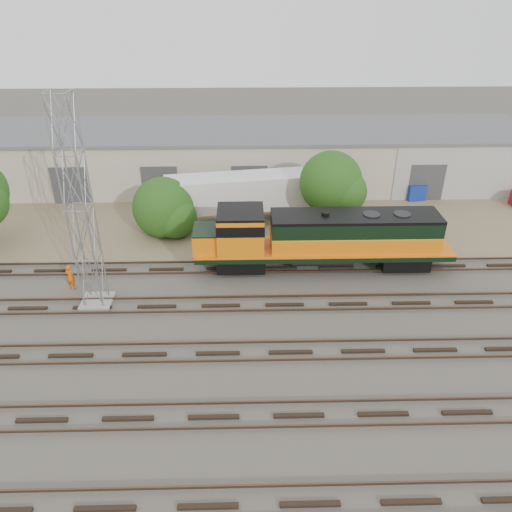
{
  "coord_description": "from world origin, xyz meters",
  "views": [
    {
      "loc": [
        1.59,
        -24.11,
        18.21
      ],
      "look_at": [
        2.26,
        4.0,
        2.2
      ],
      "focal_mm": 35.0,
      "sensor_mm": 36.0,
      "label": 1
    }
  ],
  "objects_px": {
    "semi_trailer": "(250,193)",
    "signal_tower": "(80,211)",
    "worker": "(70,277)",
    "locomotive": "(319,238)"
  },
  "relations": [
    {
      "from": "semi_trailer",
      "to": "signal_tower",
      "type": "bearing_deg",
      "value": -138.48
    },
    {
      "from": "locomotive",
      "to": "semi_trailer",
      "type": "xyz_separation_m",
      "value": [
        -4.62,
        7.92,
        0.11
      ]
    },
    {
      "from": "locomotive",
      "to": "worker",
      "type": "height_order",
      "value": "locomotive"
    },
    {
      "from": "locomotive",
      "to": "worker",
      "type": "xyz_separation_m",
      "value": [
        -16.54,
        -2.18,
        -1.55
      ]
    },
    {
      "from": "signal_tower",
      "to": "semi_trailer",
      "type": "relative_size",
      "value": 0.97
    },
    {
      "from": "locomotive",
      "to": "worker",
      "type": "bearing_deg",
      "value": -172.5
    },
    {
      "from": "worker",
      "to": "semi_trailer",
      "type": "distance_m",
      "value": 15.72
    },
    {
      "from": "locomotive",
      "to": "semi_trailer",
      "type": "height_order",
      "value": "locomotive"
    },
    {
      "from": "locomotive",
      "to": "signal_tower",
      "type": "xyz_separation_m",
      "value": [
        -14.49,
        -3.87,
        3.91
      ]
    },
    {
      "from": "locomotive",
      "to": "signal_tower",
      "type": "bearing_deg",
      "value": -165.05
    }
  ]
}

